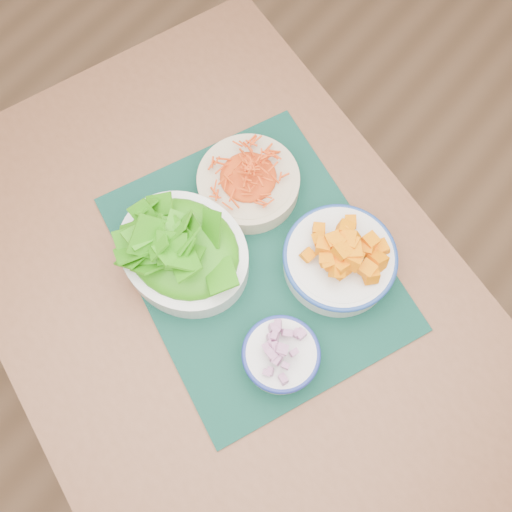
{
  "coord_description": "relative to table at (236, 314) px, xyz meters",
  "views": [
    {
      "loc": [
        0.21,
        -0.35,
        1.72
      ],
      "look_at": [
        -0.02,
        -0.08,
        0.78
      ],
      "focal_mm": 40.0,
      "sensor_mm": 36.0,
      "label": 1
    }
  ],
  "objects": [
    {
      "name": "table",
      "position": [
        0.0,
        0.0,
        0.0
      ],
      "size": [
        1.36,
        1.11,
        0.75
      ],
      "rotation": [
        0.0,
        0.0,
        -0.31
      ],
      "color": "brown",
      "rests_on": "ground"
    },
    {
      "name": "placemat",
      "position": [
        -0.01,
        0.08,
        0.1
      ],
      "size": [
        0.63,
        0.58,
        0.0
      ],
      "primitive_type": "cube",
      "rotation": [
        0.0,
        0.0,
        -0.38
      ],
      "color": "black",
      "rests_on": "table"
    },
    {
      "name": "onion_bowl",
      "position": [
        0.13,
        -0.03,
        0.14
      ],
      "size": [
        0.14,
        0.14,
        0.07
      ],
      "rotation": [
        0.0,
        0.0,
        0.14
      ],
      "color": "silver",
      "rests_on": "placemat"
    },
    {
      "name": "carrot_bowl",
      "position": [
        -0.12,
        0.18,
        0.14
      ],
      "size": [
        0.23,
        0.23,
        0.07
      ],
      "rotation": [
        0.0,
        0.0,
        0.26
      ],
      "color": "#C7B694",
      "rests_on": "placemat"
    },
    {
      "name": "ground",
      "position": [
        0.01,
        0.15,
        -0.65
      ],
      "size": [
        4.0,
        4.0,
        0.0
      ],
      "primitive_type": "plane",
      "color": "#A77750",
      "rests_on": "ground"
    },
    {
      "name": "lettuce_bowl",
      "position": [
        -0.12,
        0.0,
        0.15
      ],
      "size": [
        0.25,
        0.22,
        0.1
      ],
      "rotation": [
        0.0,
        0.0,
        -0.04
      ],
      "color": "silver",
      "rests_on": "placemat"
    },
    {
      "name": "squash_bowl",
      "position": [
        0.1,
        0.17,
        0.15
      ],
      "size": [
        0.2,
        0.2,
        0.09
      ],
      "rotation": [
        0.0,
        0.0,
        -0.0
      ],
      "color": "silver",
      "rests_on": "placemat"
    }
  ]
}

